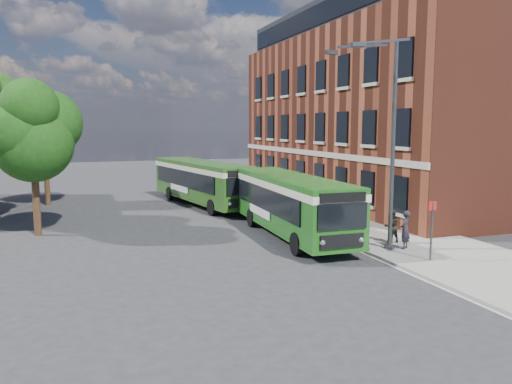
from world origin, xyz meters
name	(u,v)px	position (x,y,z in m)	size (l,w,h in m)	color
ground	(263,251)	(0.00, 0.00, 0.00)	(120.00, 120.00, 0.00)	#2B2A2D
pavement	(321,211)	(7.00, 8.00, 0.07)	(6.00, 48.00, 0.15)	gray
kerb_line	(277,215)	(3.95, 8.00, 0.01)	(0.12, 48.00, 0.01)	beige
brick_office	(382,106)	(14.00, 12.00, 6.97)	(12.10, 26.00, 14.20)	maroon
street_lamp	(386,142)	(4.84, -2.00, 4.79)	(2.96, 2.38, 9.00)	#393C3F
bus_stop_sign	(432,227)	(5.60, -4.20, 1.51)	(0.35, 0.08, 2.52)	#393C3F
bus_front	(290,200)	(2.41, 2.46, 1.83)	(2.97, 11.32, 3.02)	#1D5D19
bus_rear	(202,179)	(0.60, 13.66, 1.83)	(4.62, 12.40, 3.02)	#275519
pedestrian_a	(405,230)	(5.78, -2.27, 1.00)	(0.62, 0.41, 1.69)	black
pedestrian_b	(391,226)	(5.91, -1.09, 0.91)	(0.74, 0.58, 1.53)	black
tree_left	(33,131)	(-9.48, 6.81, 5.25)	(4.58, 4.36, 7.74)	#392414
tree_right	(45,130)	(-9.49, 17.12, 5.24)	(4.57, 4.35, 7.72)	#392414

